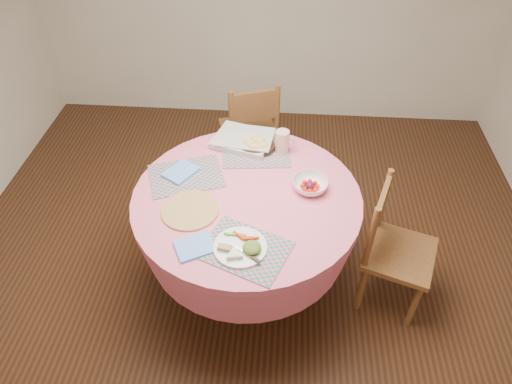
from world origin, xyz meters
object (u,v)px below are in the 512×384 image
dinner_plate (242,247)px  dining_table (247,221)px  chair_right (393,247)px  chair_back (251,130)px  latte_mug (283,142)px  bread_bowl (256,145)px  fruit_bowl (310,185)px  wicker_trivet (190,210)px

dinner_plate → dining_table: bearing=91.6°
chair_right → chair_back: 1.40m
dinner_plate → latte_mug: 0.80m
bread_bowl → fruit_bowl: bearing=-46.1°
chair_right → chair_back: (-0.90, 1.07, 0.01)m
chair_back → bread_bowl: bearing=79.1°
chair_right → bread_bowl: 0.99m
chair_back → latte_mug: size_ratio=6.11×
chair_back → dinner_plate: (0.08, -1.42, 0.32)m
wicker_trivet → latte_mug: 0.71m
dining_table → chair_right: (0.83, -0.03, -0.11)m
latte_mug → chair_back: bearing=111.1°
chair_back → dinner_plate: size_ratio=3.39×
chair_back → wicker_trivet: (-0.21, -1.18, 0.30)m
chair_right → fruit_bowl: (-0.50, 0.11, 0.34)m
chair_back → latte_mug: latte_mug is taller
dining_table → chair_right: bearing=-2.2°
bread_bowl → latte_mug: latte_mug is taller
dining_table → fruit_bowl: bearing=12.8°
bread_bowl → wicker_trivet: bearing=-118.8°
latte_mug → fruit_bowl: size_ratio=0.69×
chair_back → wicker_trivet: size_ratio=2.90×
wicker_trivet → dinner_plate: size_ratio=1.17×
chair_back → fruit_bowl: (0.41, -0.96, 0.33)m
chair_back → latte_mug: (0.25, -0.64, 0.37)m
wicker_trivet → bread_bowl: bread_bowl is taller
chair_back → dinner_plate: bearing=74.4°
chair_back → chair_right: bearing=111.2°
dining_table → dinner_plate: 0.44m
bread_bowl → latte_mug: bearing=-4.0°
chair_right → fruit_bowl: bearing=96.7°
chair_right → latte_mug: 0.87m
wicker_trivet → bread_bowl: (0.30, 0.55, 0.03)m
dinner_plate → bread_bowl: 0.79m
dinner_plate → latte_mug: bearing=77.9°
chair_back → latte_mug: bearing=92.2°
dinner_plate → fruit_bowl: size_ratio=1.25×
chair_right → latte_mug: latte_mug is taller
dining_table → dinner_plate: size_ratio=4.83×
dining_table → dinner_plate: dinner_plate is taller
chair_back → wicker_trivet: 1.24m
wicker_trivet → dinner_plate: (0.29, -0.24, 0.02)m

